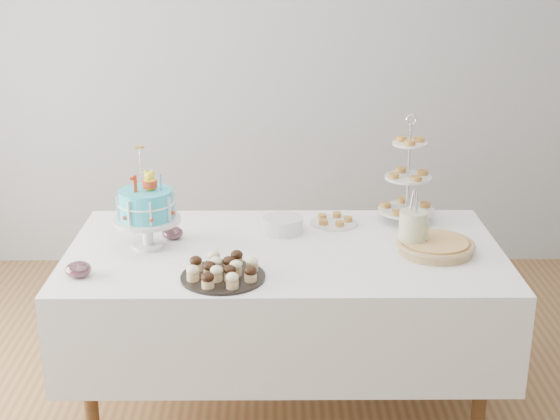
{
  "coord_description": "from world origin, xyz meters",
  "views": [
    {
      "loc": [
        -0.04,
        -2.91,
        2.06
      ],
      "look_at": [
        -0.02,
        0.3,
        0.95
      ],
      "focal_mm": 50.0,
      "sensor_mm": 36.0,
      "label": 1
    }
  ],
  "objects_px": {
    "pastry_plate": "(334,221)",
    "plate_stack": "(283,225)",
    "pie": "(435,246)",
    "jam_bowl_a": "(78,270)",
    "jam_bowl_b": "(173,233)",
    "tiered_stand": "(408,178)",
    "cupcake_tray": "(223,269)",
    "birthday_cake": "(147,221)",
    "utensil_pitcher": "(413,230)",
    "table": "(284,295)"
  },
  "relations": [
    {
      "from": "jam_bowl_a",
      "to": "jam_bowl_b",
      "type": "height_order",
      "value": "jam_bowl_a"
    },
    {
      "from": "cupcake_tray",
      "to": "pastry_plate",
      "type": "distance_m",
      "value": 0.81
    },
    {
      "from": "table",
      "to": "pastry_plate",
      "type": "xyz_separation_m",
      "value": [
        0.24,
        0.31,
        0.24
      ]
    },
    {
      "from": "pastry_plate",
      "to": "jam_bowl_a",
      "type": "xyz_separation_m",
      "value": [
        -1.08,
        -0.62,
        0.01
      ]
    },
    {
      "from": "cupcake_tray",
      "to": "pastry_plate",
      "type": "relative_size",
      "value": 1.5
    },
    {
      "from": "plate_stack",
      "to": "jam_bowl_b",
      "type": "distance_m",
      "value": 0.51
    },
    {
      "from": "jam_bowl_b",
      "to": "utensil_pitcher",
      "type": "bearing_deg",
      "value": -8.0
    },
    {
      "from": "tiered_stand",
      "to": "jam_bowl_b",
      "type": "bearing_deg",
      "value": -168.63
    },
    {
      "from": "tiered_stand",
      "to": "utensil_pitcher",
      "type": "bearing_deg",
      "value": -95.0
    },
    {
      "from": "plate_stack",
      "to": "pastry_plate",
      "type": "height_order",
      "value": "plate_stack"
    },
    {
      "from": "pastry_plate",
      "to": "cupcake_tray",
      "type": "bearing_deg",
      "value": -127.9
    },
    {
      "from": "pie",
      "to": "jam_bowl_a",
      "type": "bearing_deg",
      "value": -170.59
    },
    {
      "from": "table",
      "to": "birthday_cake",
      "type": "distance_m",
      "value": 0.7
    },
    {
      "from": "birthday_cake",
      "to": "pastry_plate",
      "type": "relative_size",
      "value": 1.99
    },
    {
      "from": "pie",
      "to": "utensil_pitcher",
      "type": "xyz_separation_m",
      "value": [
        -0.1,
        0.02,
        0.07
      ]
    },
    {
      "from": "pie",
      "to": "plate_stack",
      "type": "distance_m",
      "value": 0.71
    },
    {
      "from": "tiered_stand",
      "to": "plate_stack",
      "type": "xyz_separation_m",
      "value": [
        -0.6,
        -0.14,
        -0.18
      ]
    },
    {
      "from": "pastry_plate",
      "to": "jam_bowl_b",
      "type": "bearing_deg",
      "value": -165.62
    },
    {
      "from": "birthday_cake",
      "to": "tiered_stand",
      "type": "xyz_separation_m",
      "value": [
        1.2,
        0.33,
        0.1
      ]
    },
    {
      "from": "cupcake_tray",
      "to": "plate_stack",
      "type": "xyz_separation_m",
      "value": [
        0.25,
        0.52,
        -0.0
      ]
    },
    {
      "from": "cupcake_tray",
      "to": "plate_stack",
      "type": "bearing_deg",
      "value": 64.68
    },
    {
      "from": "tiered_stand",
      "to": "jam_bowl_a",
      "type": "height_order",
      "value": "tiered_stand"
    },
    {
      "from": "table",
      "to": "utensil_pitcher",
      "type": "bearing_deg",
      "value": -2.92
    },
    {
      "from": "tiered_stand",
      "to": "birthday_cake",
      "type": "bearing_deg",
      "value": -164.57
    },
    {
      "from": "pie",
      "to": "utensil_pitcher",
      "type": "height_order",
      "value": "utensil_pitcher"
    },
    {
      "from": "table",
      "to": "pastry_plate",
      "type": "distance_m",
      "value": 0.47
    },
    {
      "from": "pastry_plate",
      "to": "plate_stack",
      "type": "bearing_deg",
      "value": -155.49
    },
    {
      "from": "cupcake_tray",
      "to": "jam_bowl_a",
      "type": "bearing_deg",
      "value": 177.99
    },
    {
      "from": "table",
      "to": "pastry_plate",
      "type": "bearing_deg",
      "value": 52.47
    },
    {
      "from": "birthday_cake",
      "to": "pastry_plate",
      "type": "bearing_deg",
      "value": 1.89
    },
    {
      "from": "pie",
      "to": "plate_stack",
      "type": "bearing_deg",
      "value": 159.07
    },
    {
      "from": "birthday_cake",
      "to": "plate_stack",
      "type": "height_order",
      "value": "birthday_cake"
    },
    {
      "from": "table",
      "to": "cupcake_tray",
      "type": "height_order",
      "value": "cupcake_tray"
    },
    {
      "from": "tiered_stand",
      "to": "pastry_plate",
      "type": "distance_m",
      "value": 0.41
    },
    {
      "from": "pastry_plate",
      "to": "utensil_pitcher",
      "type": "distance_m",
      "value": 0.48
    },
    {
      "from": "cupcake_tray",
      "to": "plate_stack",
      "type": "relative_size",
      "value": 1.83
    },
    {
      "from": "pastry_plate",
      "to": "utensil_pitcher",
      "type": "xyz_separation_m",
      "value": [
        0.32,
        -0.34,
        0.08
      ]
    },
    {
      "from": "table",
      "to": "pastry_plate",
      "type": "height_order",
      "value": "pastry_plate"
    },
    {
      "from": "birthday_cake",
      "to": "utensil_pitcher",
      "type": "xyz_separation_m",
      "value": [
        1.16,
        -0.04,
        -0.03
      ]
    },
    {
      "from": "tiered_stand",
      "to": "jam_bowl_b",
      "type": "relative_size",
      "value": 5.44
    },
    {
      "from": "jam_bowl_a",
      "to": "jam_bowl_b",
      "type": "bearing_deg",
      "value": 52.03
    },
    {
      "from": "pie",
      "to": "plate_stack",
      "type": "xyz_separation_m",
      "value": [
        -0.66,
        0.25,
        0.01
      ]
    },
    {
      "from": "plate_stack",
      "to": "table",
      "type": "bearing_deg",
      "value": -88.41
    },
    {
      "from": "tiered_stand",
      "to": "plate_stack",
      "type": "height_order",
      "value": "tiered_stand"
    },
    {
      "from": "tiered_stand",
      "to": "pastry_plate",
      "type": "xyz_separation_m",
      "value": [
        -0.35,
        -0.03,
        -0.21
      ]
    },
    {
      "from": "birthday_cake",
      "to": "cupcake_tray",
      "type": "bearing_deg",
      "value": -61.28
    },
    {
      "from": "plate_stack",
      "to": "jam_bowl_a",
      "type": "bearing_deg",
      "value": -148.95
    },
    {
      "from": "plate_stack",
      "to": "jam_bowl_a",
      "type": "distance_m",
      "value": 0.97
    },
    {
      "from": "pie",
      "to": "plate_stack",
      "type": "relative_size",
      "value": 1.81
    },
    {
      "from": "jam_bowl_b",
      "to": "jam_bowl_a",
      "type": "bearing_deg",
      "value": -127.97
    }
  ]
}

